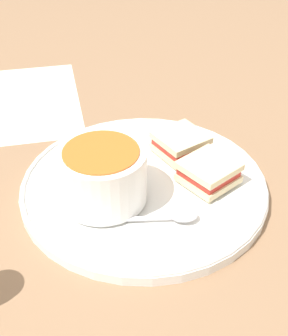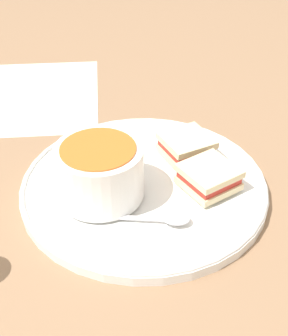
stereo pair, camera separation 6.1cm
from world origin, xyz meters
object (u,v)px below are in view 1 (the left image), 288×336
sandwich_half_near (209,172)px  sandwich_half_far (181,143)px  soup_bowl (102,175)px  spoon (174,216)px

sandwich_half_near → sandwich_half_far: bearing=-90.0°
soup_bowl → sandwich_half_far: size_ratio=1.48×
spoon → sandwich_half_near: 0.09m
sandwich_half_far → soup_bowl: bearing=18.9°
spoon → sandwich_half_far: bearing=80.4°
spoon → sandwich_half_near: sandwich_half_near is taller
sandwich_half_near → sandwich_half_far: 0.08m
spoon → sandwich_half_near: (-0.08, -0.05, 0.01)m
spoon → sandwich_half_far: 0.14m
sandwich_half_near → soup_bowl: bearing=-11.7°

